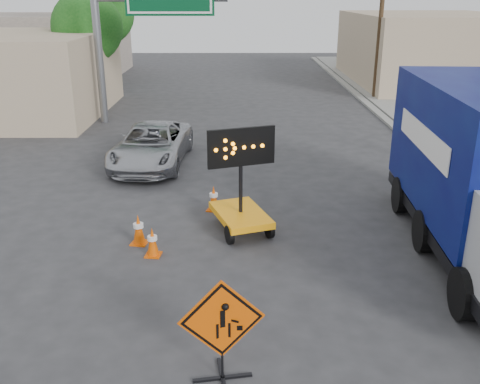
{
  "coord_description": "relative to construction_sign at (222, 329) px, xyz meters",
  "views": [
    {
      "loc": [
        -0.07,
        -7.48,
        5.87
      ],
      "look_at": [
        -0.01,
        3.99,
        1.59
      ],
      "focal_mm": 40.0,
      "sensor_mm": 36.0,
      "label": 1
    }
  ],
  "objects": [
    {
      "name": "ground",
      "position": [
        0.32,
        0.43,
        -0.96
      ],
      "size": [
        100.0,
        100.0,
        0.0
      ],
      "primitive_type": "plane",
      "color": "#2D2D30",
      "rests_on": "ground"
    },
    {
      "name": "building_right_far",
      "position": [
        13.32,
        30.43,
        1.34
      ],
      "size": [
        10.0,
        14.0,
        4.6
      ],
      "primitive_type": "cube",
      "color": "tan",
      "rests_on": "ground"
    },
    {
      "name": "highway_gantry",
      "position": [
        -4.12,
        18.39,
        4.11
      ],
      "size": [
        6.18,
        0.38,
        6.9
      ],
      "color": "slate",
      "rests_on": "ground"
    },
    {
      "name": "construction_sign",
      "position": [
        0.0,
        0.0,
        0.0
      ],
      "size": [
        1.36,
        0.97,
        1.82
      ],
      "rotation": [
        0.0,
        0.0,
        0.16
      ],
      "color": "black",
      "rests_on": "ground"
    },
    {
      "name": "storefront_left_far",
      "position": [
        -14.68,
        34.43,
        1.24
      ],
      "size": [
        12.0,
        10.0,
        4.4
      ],
      "primitive_type": "cube",
      "color": "#A6968A",
      "rests_on": "ground"
    },
    {
      "name": "utility_pole_far",
      "position": [
        8.32,
        24.43,
        3.73
      ],
      "size": [
        1.8,
        0.26,
        9.0
      ],
      "color": "#422C1C",
      "rests_on": "ground"
    },
    {
      "name": "pickup_truck",
      "position": [
        -2.86,
        11.61,
        -0.24
      ],
      "size": [
        2.71,
        5.33,
        1.44
      ],
      "primitive_type": "imported",
      "rotation": [
        0.0,
        0.0,
        -0.06
      ],
      "color": "#AFB0B6",
      "rests_on": "ground"
    },
    {
      "name": "cone_b",
      "position": [
        -2.2,
        5.01,
        -0.57
      ],
      "size": [
        0.46,
        0.46,
        0.77
      ],
      "rotation": [
        0.0,
        0.0,
        -0.19
      ],
      "color": "#DB4E04",
      "rests_on": "ground"
    },
    {
      "name": "sidewalk_right",
      "position": [
        9.82,
        15.43,
        -0.88
      ],
      "size": [
        4.0,
        60.0,
        0.15
      ],
      "primitive_type": "cube",
      "color": "gray",
      "rests_on": "ground"
    },
    {
      "name": "curb_right",
      "position": [
        7.52,
        15.43,
        -0.9
      ],
      "size": [
        0.4,
        60.0,
        0.12
      ],
      "primitive_type": "cube",
      "color": "gray",
      "rests_on": "ground"
    },
    {
      "name": "cone_a",
      "position": [
        -1.76,
        4.36,
        -0.6
      ],
      "size": [
        0.4,
        0.4,
        0.72
      ],
      "rotation": [
        0.0,
        0.0,
        -0.12
      ],
      "color": "#DB4E04",
      "rests_on": "ground"
    },
    {
      "name": "arrow_board",
      "position": [
        0.33,
        5.8,
        -0.33
      ],
      "size": [
        1.74,
        2.22,
        2.77
      ],
      "rotation": [
        0.0,
        0.0,
        0.34
      ],
      "color": "#FF9F0E",
      "rests_on": "ground"
    },
    {
      "name": "cone_d",
      "position": [
        -2.72,
        10.11,
        -0.57
      ],
      "size": [
        0.51,
        0.51,
        0.77
      ],
      "rotation": [
        0.0,
        0.0,
        -0.37
      ],
      "color": "#DB4E04",
      "rests_on": "ground"
    },
    {
      "name": "tree_left_far",
      "position": [
        -8.68,
        30.43,
        3.64
      ],
      "size": [
        4.1,
        4.1,
        6.66
      ],
      "color": "#422C1C",
      "rests_on": "ground"
    },
    {
      "name": "cone_c",
      "position": [
        -0.44,
        7.19,
        -0.59
      ],
      "size": [
        0.47,
        0.47,
        0.74
      ],
      "rotation": [
        0.0,
        0.0,
        -0.29
      ],
      "color": "#DB4E04",
      "rests_on": "ground"
    },
    {
      "name": "tree_left_near",
      "position": [
        -7.68,
        22.43,
        3.2
      ],
      "size": [
        3.71,
        3.71,
        6.03
      ],
      "color": "#422C1C",
      "rests_on": "ground"
    }
  ]
}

